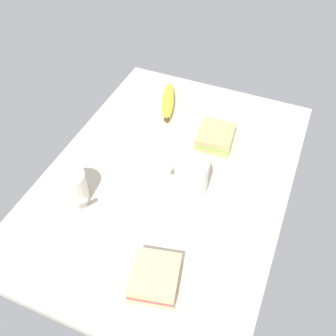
# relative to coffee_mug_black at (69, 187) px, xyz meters

# --- Properties ---
(tabletop) EXTENTS (0.90, 0.64, 0.02)m
(tabletop) POSITION_rel_coffee_mug_black_xyz_m (-0.17, 0.20, -0.06)
(tabletop) COLOR #BCB29E
(tabletop) RESTS_ON ground
(coffee_mug_black) EXTENTS (0.10, 0.11, 0.09)m
(coffee_mug_black) POSITION_rel_coffee_mug_black_xyz_m (0.00, 0.00, 0.00)
(coffee_mug_black) COLOR silver
(coffee_mug_black) RESTS_ON tabletop
(coffee_mug_milky) EXTENTS (0.09, 0.11, 0.10)m
(coffee_mug_milky) POSITION_rel_coffee_mug_black_xyz_m (-0.15, 0.27, 0.00)
(coffee_mug_milky) COLOR silver
(coffee_mug_milky) RESTS_ON tabletop
(sandwich_main) EXTENTS (0.13, 0.12, 0.04)m
(sandwich_main) POSITION_rel_coffee_mug_black_xyz_m (0.13, 0.29, -0.03)
(sandwich_main) COLOR #DBB77A
(sandwich_main) RESTS_ON tabletop
(sandwich_side) EXTENTS (0.12, 0.11, 0.04)m
(sandwich_side) POSITION_rel_coffee_mug_black_xyz_m (-0.35, 0.27, -0.03)
(sandwich_side) COLOR tan
(sandwich_side) RESTS_ON tabletop
(banana) EXTENTS (0.19, 0.10, 0.04)m
(banana) POSITION_rel_coffee_mug_black_xyz_m (-0.46, 0.08, -0.03)
(banana) COLOR yellow
(banana) RESTS_ON tabletop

